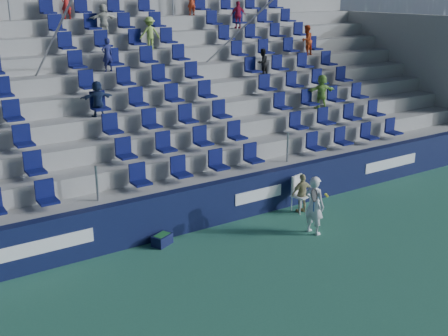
% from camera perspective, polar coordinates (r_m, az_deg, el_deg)
% --- Properties ---
extents(ground, '(70.00, 70.00, 0.00)m').
position_cam_1_polar(ground, '(13.21, 6.01, -10.34)').
color(ground, '#2E6C53').
rests_on(ground, ground).
extents(sponsor_wall, '(24.00, 0.32, 1.20)m').
position_cam_1_polar(sponsor_wall, '(15.29, -1.34, -3.71)').
color(sponsor_wall, '#10163C').
rests_on(sponsor_wall, ground).
extents(grandstand, '(24.00, 8.17, 6.63)m').
position_cam_1_polar(grandstand, '(19.19, -9.44, 5.32)').
color(grandstand, '#9A9995').
rests_on(grandstand, ground).
extents(tennis_player, '(0.69, 0.66, 1.59)m').
position_cam_1_polar(tennis_player, '(14.89, 9.16, -3.74)').
color(tennis_player, white).
rests_on(tennis_player, ground).
extents(line_judge_chair, '(0.56, 0.57, 1.05)m').
position_cam_1_polar(line_judge_chair, '(16.42, 7.61, -2.32)').
color(line_judge_chair, white).
rests_on(line_judge_chair, ground).
extents(line_judge, '(0.71, 0.38, 1.15)m').
position_cam_1_polar(line_judge, '(16.32, 7.96, -2.56)').
color(line_judge, tan).
rests_on(line_judge, ground).
extents(ball_bin, '(0.60, 0.51, 0.28)m').
position_cam_1_polar(ball_bin, '(14.39, -6.31, -7.20)').
color(ball_bin, '#0E1336').
rests_on(ball_bin, ground).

